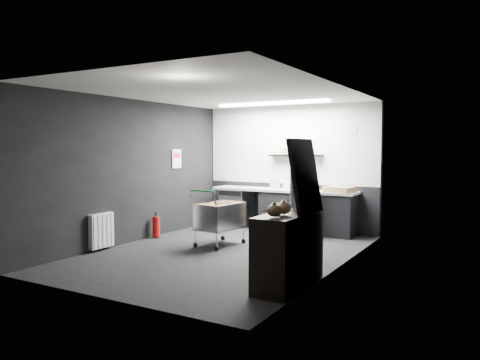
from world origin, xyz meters
The scene contains 22 objects.
floor centered at (0.00, 0.00, 0.00)m, with size 5.50×5.50×0.00m, color black.
ceiling centered at (0.00, 0.00, 2.70)m, with size 5.50×5.50×0.00m, color silver.
wall_back centered at (0.00, 2.75, 1.35)m, with size 5.50×5.50×0.00m, color black.
wall_front centered at (0.00, -2.75, 1.35)m, with size 5.50×5.50×0.00m, color black.
wall_left centered at (-2.00, 0.00, 1.35)m, with size 5.50×5.50×0.00m, color black.
wall_right centered at (2.00, 0.00, 1.35)m, with size 5.50×5.50×0.00m, color black.
kitchen_wall_panel centered at (0.00, 2.73, 1.85)m, with size 3.95×0.02×1.70m, color silver.
dado_panel centered at (0.00, 2.73, 0.50)m, with size 3.95×0.02×1.00m, color black.
floating_shelf centered at (0.20, 2.62, 1.62)m, with size 1.20×0.22×0.04m, color black.
wall_clock centered at (1.40, 2.72, 2.15)m, with size 0.20×0.20×0.03m, color silver.
poster centered at (-1.98, 1.30, 1.55)m, with size 0.02×0.30×0.40m, color silver.
poster_red_band centered at (-1.98, 1.30, 1.62)m, with size 0.01×0.22×0.10m, color red.
radiator centered at (-1.94, -0.90, 0.35)m, with size 0.10×0.50×0.60m, color silver.
ceiling_strip centered at (0.00, 1.85, 2.67)m, with size 2.40×0.20×0.04m, color white.
prep_counter centered at (0.14, 2.42, 0.46)m, with size 3.20×0.61×0.90m.
person centered at (0.73, 1.97, 0.83)m, with size 0.61×0.40×1.66m, color beige.
shopping_cart centered at (-0.38, 0.49, 0.50)m, with size 0.66×1.01×1.05m.
sideboard centered at (1.75, -1.19, 0.60)m, with size 0.54×1.27×1.90m.
fire_extinguisher centered at (-1.85, 0.46, 0.24)m, with size 0.15×0.15×0.49m.
cardboard_box centered at (1.26, 2.37, 0.95)m, with size 0.55×0.41×0.11m, color #A68459.
pink_tub centered at (-0.19, 2.42, 1.01)m, with size 0.22×0.22×0.22m, color beige.
white_container centered at (0.13, 2.37, 0.98)m, with size 0.17×0.13×0.15m, color silver.
Camera 1 is at (4.14, -6.68, 1.80)m, focal length 35.00 mm.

